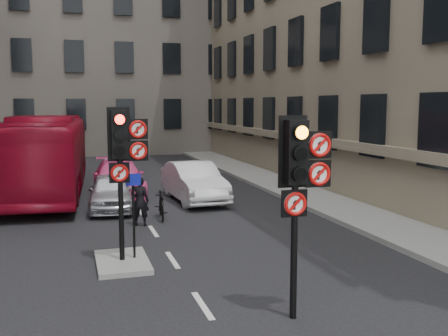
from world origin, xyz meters
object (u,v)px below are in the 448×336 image
motorcycle (161,205)px  bus_red (47,155)px  signal_far (123,150)px  car_white (194,182)px  motorcyclist (140,201)px  signal_near (300,174)px  info_sign (134,204)px  car_silver (111,192)px  car_pink (118,178)px

motorcycle → bus_red: bearing=126.4°
signal_far → car_white: 8.42m
signal_far → bus_red: (-2.13, 10.76, -1.06)m
motorcyclist → signal_near: bearing=120.7°
motorcycle → info_sign: bearing=-102.4°
car_silver → car_white: car_white is taller
signal_near → car_silver: signal_near is taller
car_pink → info_sign: size_ratio=2.45×
bus_red → info_sign: (2.34, -10.69, -0.21)m
signal_near → car_silver: bearing=102.9°
signal_far → motorcycle: signal_far is taller
motorcycle → car_pink: bearing=105.9°
car_pink → info_sign: bearing=-90.7°
motorcycle → motorcyclist: size_ratio=0.99×
motorcycle → motorcyclist: bearing=-131.2°
car_pink → info_sign: info_sign is taller
car_pink → car_white: bearing=-34.8°
bus_red → motorcyclist: 7.57m
signal_near → car_white: (0.80, 11.46, -1.83)m
car_pink → motorcycle: bearing=-76.9°
motorcyclist → info_sign: bearing=98.7°
signal_near → car_white: 11.63m
signal_far → bus_red: signal_far is taller
car_silver → car_pink: size_ratio=0.76×
car_silver → motorcycle: car_silver is taller
signal_near → info_sign: size_ratio=1.77×
signal_near → car_white: signal_near is taller
signal_far → motorcyclist: 4.39m
car_white → motorcycle: bearing=-125.2°
signal_far → motorcyclist: (0.84, 3.86, -1.93)m
signal_near → info_sign: (-2.39, 4.08, -1.15)m
signal_far → bus_red: size_ratio=0.30×
signal_near → motorcyclist: (-1.76, 7.86, -1.81)m
car_white → bus_red: size_ratio=0.39×
car_pink → motorcyclist: 5.64m
bus_red → car_white: bearing=-27.7°
car_white → car_pink: size_ratio=0.92×
car_silver → car_white: bearing=18.4°
car_silver → motorcyclist: 2.87m
car_white → car_pink: bearing=139.7°
car_white → motorcyclist: size_ratio=2.95×
car_silver → car_pink: car_pink is taller
signal_far → motorcycle: bearing=70.6°
car_silver → info_sign: (0.05, -6.57, 0.79)m
signal_far → motorcycle: size_ratio=2.34×
motorcycle → info_sign: info_sign is taller
car_pink → signal_far: bearing=-92.0°
signal_near → bus_red: bearing=107.8°
motorcycle → car_silver: bearing=130.9°
motorcycle → motorcyclist: 1.14m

